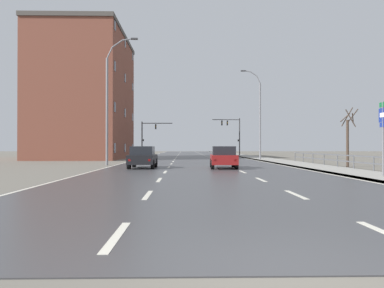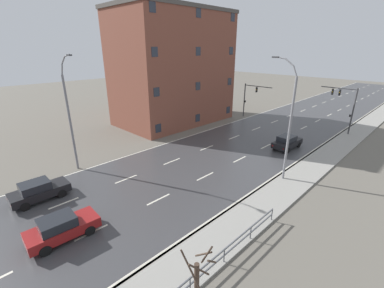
# 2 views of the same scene
# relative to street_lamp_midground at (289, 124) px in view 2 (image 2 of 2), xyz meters

# --- Properties ---
(ground_plane) EXTENTS (160.00, 160.00, 0.12)m
(ground_plane) POSITION_rel_street_lamp_midground_xyz_m (-7.46, 9.08, -5.19)
(ground_plane) COLOR #666056
(road_asphalt_strip) EXTENTS (14.00, 120.00, 0.03)m
(road_asphalt_strip) POSITION_rel_street_lamp_midground_xyz_m (-7.46, 21.08, -5.12)
(road_asphalt_strip) COLOR #3D3D3F
(road_asphalt_strip) RESTS_ON ground
(sidewalk_right) EXTENTS (3.00, 120.00, 0.12)m
(sidewalk_right) POSITION_rel_street_lamp_midground_xyz_m (0.97, 21.08, -5.07)
(sidewalk_right) COLOR gray
(sidewalk_right) RESTS_ON ground
(street_lamp_midground) EXTENTS (2.33, 0.24, 10.46)m
(street_lamp_midground) POSITION_rel_street_lamp_midground_xyz_m (0.00, 0.00, 0.00)
(street_lamp_midground) COLOR slate
(street_lamp_midground) RESTS_ON ground
(street_lamp_left_bank) EXTENTS (2.64, 0.24, 10.63)m
(street_lamp_left_bank) POSITION_rel_street_lamp_midground_xyz_m (-14.88, -12.05, 0.06)
(street_lamp_left_bank) COLOR slate
(street_lamp_left_bank) RESTS_ON ground
(traffic_signal_right) EXTENTS (4.55, 0.36, 6.26)m
(traffic_signal_right) POSITION_rel_street_lamp_midground_xyz_m (-0.62, 18.15, -0.87)
(traffic_signal_right) COLOR #38383A
(traffic_signal_right) RESTS_ON ground
(traffic_signal_left) EXTENTS (4.93, 0.36, 5.55)m
(traffic_signal_left) POSITION_rel_street_lamp_midground_xyz_m (-14.44, 16.48, -1.45)
(traffic_signal_left) COLOR #38383A
(traffic_signal_left) RESTS_ON ground
(car_near_right) EXTENTS (1.98, 4.17, 1.57)m
(car_near_right) POSITION_rel_street_lamp_midground_xyz_m (-5.87, -16.75, -4.33)
(car_near_right) COLOR maroon
(car_near_right) RESTS_ON ground
(car_mid_centre) EXTENTS (1.87, 4.12, 1.57)m
(car_mid_centre) POSITION_rel_street_lamp_midground_xyz_m (-11.61, -16.39, -4.33)
(car_mid_centre) COLOR black
(car_mid_centre) RESTS_ON ground
(car_far_right) EXTENTS (1.99, 4.18, 1.57)m
(car_far_right) POSITION_rel_street_lamp_midground_xyz_m (-3.12, 7.40, -4.33)
(car_far_right) COLOR black
(car_far_right) RESTS_ON ground
(brick_building) EXTENTS (10.53, 17.33, 16.32)m
(brick_building) POSITION_rel_street_lamp_midground_xyz_m (-21.62, 6.29, 3.04)
(brick_building) COLOR brown
(brick_building) RESTS_ON ground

